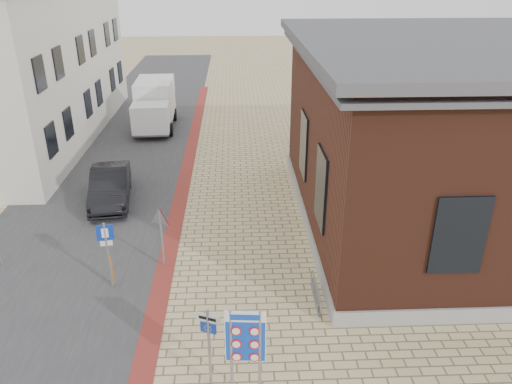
{
  "coord_description": "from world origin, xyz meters",
  "views": [
    {
      "loc": [
        0.36,
        -9.78,
        9.11
      ],
      "look_at": [
        1.02,
        5.13,
        2.2
      ],
      "focal_mm": 35.0,
      "sensor_mm": 36.0,
      "label": 1
    }
  ],
  "objects_px": {
    "parking_sign": "(107,245)",
    "bollard": "(111,271)",
    "sedan": "(110,186)",
    "box_truck": "(154,105)",
    "essen_sign": "(209,336)",
    "border_sign": "(245,339)"
  },
  "relations": [
    {
      "from": "essen_sign",
      "to": "bollard",
      "type": "height_order",
      "value": "essen_sign"
    },
    {
      "from": "border_sign",
      "to": "parking_sign",
      "type": "height_order",
      "value": "border_sign"
    },
    {
      "from": "bollard",
      "to": "border_sign",
      "type": "bearing_deg",
      "value": -49.67
    },
    {
      "from": "box_truck",
      "to": "bollard",
      "type": "xyz_separation_m",
      "value": [
        0.88,
        -16.19,
        -0.91
      ]
    },
    {
      "from": "parking_sign",
      "to": "bollard",
      "type": "distance_m",
      "value": 0.99
    },
    {
      "from": "parking_sign",
      "to": "box_truck",
      "type": "bearing_deg",
      "value": 84.56
    },
    {
      "from": "bollard",
      "to": "box_truck",
      "type": "bearing_deg",
      "value": 93.1
    },
    {
      "from": "box_truck",
      "to": "border_sign",
      "type": "xyz_separation_m",
      "value": [
        4.88,
        -20.9,
        0.42
      ]
    },
    {
      "from": "border_sign",
      "to": "box_truck",
      "type": "bearing_deg",
      "value": 107.81
    },
    {
      "from": "box_truck",
      "to": "bollard",
      "type": "distance_m",
      "value": 16.24
    },
    {
      "from": "sedan",
      "to": "essen_sign",
      "type": "xyz_separation_m",
      "value": [
        4.51,
        -10.1,
        0.68
      ]
    },
    {
      "from": "sedan",
      "to": "box_truck",
      "type": "bearing_deg",
      "value": 79.16
    },
    {
      "from": "parking_sign",
      "to": "bollard",
      "type": "relative_size",
      "value": 2.2
    },
    {
      "from": "box_truck",
      "to": "essen_sign",
      "type": "relative_size",
      "value": 2.5
    },
    {
      "from": "sedan",
      "to": "border_sign",
      "type": "bearing_deg",
      "value": -71.87
    },
    {
      "from": "essen_sign",
      "to": "bollard",
      "type": "xyz_separation_m",
      "value": [
        -3.18,
        4.05,
        -0.87
      ]
    },
    {
      "from": "sedan",
      "to": "bollard",
      "type": "distance_m",
      "value": 6.2
    },
    {
      "from": "essen_sign",
      "to": "parking_sign",
      "type": "xyz_separation_m",
      "value": [
        -3.18,
        3.96,
        0.11
      ]
    },
    {
      "from": "border_sign",
      "to": "parking_sign",
      "type": "relative_size",
      "value": 1.16
    },
    {
      "from": "sedan",
      "to": "box_truck",
      "type": "distance_m",
      "value": 10.17
    },
    {
      "from": "box_truck",
      "to": "parking_sign",
      "type": "relative_size",
      "value": 2.39
    },
    {
      "from": "sedan",
      "to": "parking_sign",
      "type": "height_order",
      "value": "parking_sign"
    }
  ]
}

